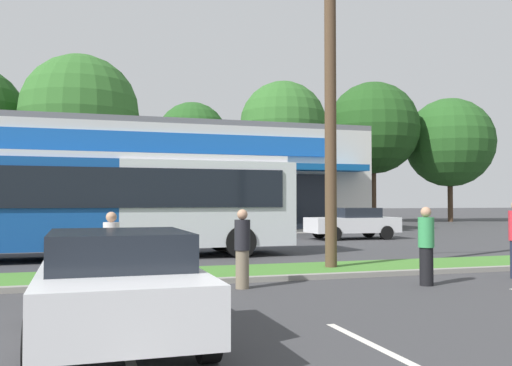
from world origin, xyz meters
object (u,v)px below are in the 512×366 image
object	(u,v)px
pedestrian_near_bench	(242,249)
pedestrian_far	(111,251)
utility_pole	(325,51)
car_0	(117,283)
city_bus	(95,202)
car_3	(353,223)
pedestrian_mid	(426,246)
car_2	(65,226)

from	to	relation	value
pedestrian_near_bench	pedestrian_far	xyz separation A→B (m)	(-2.59, 0.44, -0.02)
utility_pole	car_0	xyz separation A→B (m)	(-5.52, -5.71, -4.91)
car_0	pedestrian_far	world-z (taller)	pedestrian_far
car_0	pedestrian_near_bench	world-z (taller)	pedestrian_near_bench
city_bus	car_0	world-z (taller)	city_bus
utility_pole	pedestrian_near_bench	world-z (taller)	utility_pole
utility_pole	car_3	distance (m)	13.50
pedestrian_mid	pedestrian_far	distance (m)	6.55
utility_pole	car_3	size ratio (longest dim) A/B	2.50
car_0	car_2	size ratio (longest dim) A/B	1.01
utility_pole	pedestrian_far	bearing A→B (deg)	-163.58
car_0	car_3	size ratio (longest dim) A/B	1.04
city_bus	car_0	distance (m)	10.88
pedestrian_mid	car_0	bearing A→B (deg)	120.27
pedestrian_mid	car_3	bearing A→B (deg)	-14.61
car_0	car_3	xyz separation A→B (m)	(11.83, 16.59, 0.02)
pedestrian_mid	pedestrian_far	bearing A→B (deg)	85.77
city_bus	car_2	xyz separation A→B (m)	(-1.05, 6.78, -1.01)
car_3	pedestrian_far	world-z (taller)	pedestrian_far
city_bus	car_0	size ratio (longest dim) A/B	2.86
city_bus	pedestrian_far	bearing A→B (deg)	-89.95
car_3	car_0	bearing A→B (deg)	54.50
car_2	pedestrian_mid	distance (m)	16.55
car_2	pedestrian_near_bench	xyz separation A→B (m)	(3.77, -13.93, 0.06)
utility_pole	car_0	world-z (taller)	utility_pole
car_0	pedestrian_mid	size ratio (longest dim) A/B	2.63
pedestrian_near_bench	pedestrian_far	size ratio (longest dim) A/B	1.03
city_bus	car_2	world-z (taller)	city_bus
car_0	pedestrian_near_bench	distance (m)	4.59
car_0	city_bus	bearing A→B (deg)	-0.09
pedestrian_near_bench	car_2	bearing A→B (deg)	3.52
car_3	pedestrian_far	distance (m)	17.09
pedestrian_near_bench	pedestrian_mid	bearing A→B (deg)	-112.89
utility_pole	city_bus	distance (m)	8.46
car_2	pedestrian_far	bearing A→B (deg)	-85.04
city_bus	car_3	distance (m)	13.18
car_3	car_2	bearing A→B (deg)	-4.56
car_2	pedestrian_near_bench	size ratio (longest dim) A/B	2.67
car_0	pedestrian_mid	xyz separation A→B (m)	(6.58, 2.91, 0.10)
city_bus	pedestrian_far	size ratio (longest dim) A/B	7.97
car_2	pedestrian_far	xyz separation A→B (m)	(1.17, -13.49, 0.04)
car_0	pedestrian_near_bench	xyz separation A→B (m)	(2.73, 3.68, 0.08)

